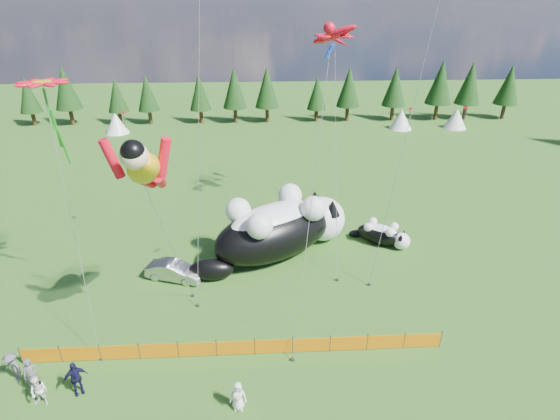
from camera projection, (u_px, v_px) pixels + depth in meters
name	position (u px, v px, depth m)	size (l,w,h in m)	color
ground	(238.00, 318.00, 25.84)	(160.00, 160.00, 0.00)	#16390A
safety_fence	(236.00, 348.00, 22.92)	(22.06, 0.06, 1.10)	#262626
tree_line	(247.00, 95.00, 64.44)	(90.00, 4.00, 8.00)	black
festival_tents	(325.00, 120.00, 61.64)	(50.00, 3.20, 2.80)	white
cat_large	(281.00, 227.00, 31.38)	(11.51, 8.88, 4.63)	black
cat_small	(383.00, 234.00, 33.26)	(4.28, 3.39, 1.74)	black
car	(174.00, 271.00, 29.13)	(1.33, 3.82, 1.26)	#ADACB1
spectator_a	(31.00, 375.00, 20.72)	(0.69, 0.45, 1.88)	#515256
spectator_b	(39.00, 392.00, 19.99)	(0.80, 0.47, 1.65)	white
spectator_c	(75.00, 378.00, 20.54)	(1.10, 0.56, 1.88)	black
spectator_d	(13.00, 367.00, 21.28)	(1.08, 0.56, 1.67)	#515256
spectator_e	(238.00, 396.00, 19.82)	(0.76, 0.49, 1.56)	white
superhero_kite	(143.00, 169.00, 20.10)	(5.85, 6.61, 12.41)	#D89D0B
gecko_kite	(334.00, 35.00, 32.05)	(6.02, 13.20, 17.74)	red
flower_kite	(43.00, 86.00, 21.61)	(3.69, 6.75, 14.27)	red
diamond_kite_a	(199.00, 0.00, 22.43)	(1.54, 4.19, 18.60)	#0D30CC
diamond_kite_c	(327.00, 75.00, 20.16)	(2.20, 4.55, 15.69)	#0D30CC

